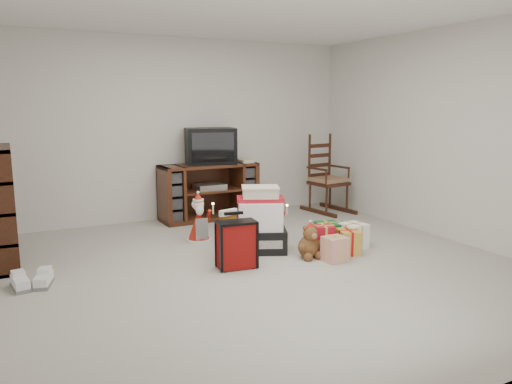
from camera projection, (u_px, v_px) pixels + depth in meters
room at (261, 142)px, 4.75m from camera, size 5.01×5.01×2.51m
tv_stand at (209, 191)px, 7.00m from camera, size 1.38×0.53×0.78m
rocking_chair at (326, 184)px, 7.49m from camera, size 0.59×0.86×1.20m
gift_pile at (260, 224)px, 5.46m from camera, size 0.68×0.60×0.71m
red_suitcase at (237, 245)px, 4.89m from camera, size 0.38×0.23×0.56m
stocking at (230, 234)px, 5.18m from camera, size 0.27×0.17×0.53m
teddy_bear at (309, 243)px, 5.25m from camera, size 0.24×0.21×0.35m
santa_figurine at (273, 223)px, 5.93m from camera, size 0.27×0.25×0.54m
mrs_claus_figurine at (199, 223)px, 5.84m from camera, size 0.29×0.27×0.59m
sneaker_pair at (32, 282)px, 4.41m from camera, size 0.38×0.32×0.10m
gift_cluster at (338, 241)px, 5.47m from camera, size 0.69×0.78×0.24m
crt_television at (210, 146)px, 6.94m from camera, size 0.76×0.62×0.50m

